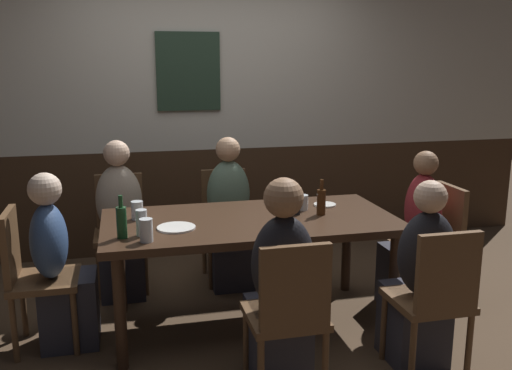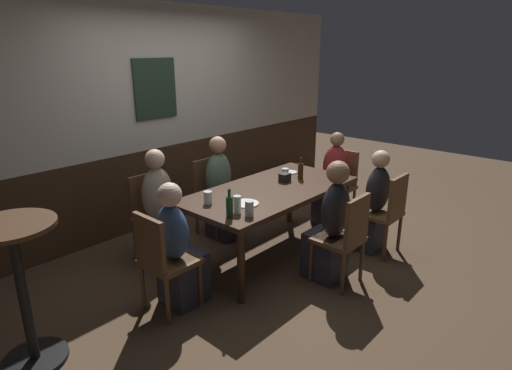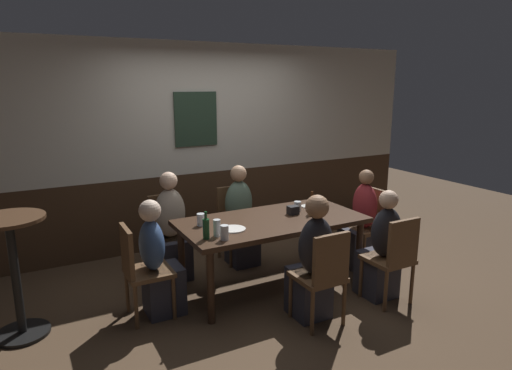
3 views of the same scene
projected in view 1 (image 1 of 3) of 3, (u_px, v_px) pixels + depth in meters
name	position (u px, v px, depth m)	size (l,w,h in m)	color
ground_plane	(250.00, 323.00, 3.80)	(12.00, 12.00, 0.00)	#4C3826
wall_back	(210.00, 110.00, 5.08)	(6.40, 0.13, 2.60)	#3D2819
dining_table	(250.00, 229.00, 3.65)	(1.89, 0.94, 0.74)	#382316
chair_head_east	(435.00, 239.00, 4.00)	(0.40, 0.40, 0.88)	brown
chair_left_far	(121.00, 225.00, 4.34)	(0.40, 0.40, 0.88)	brown
chair_right_near	(435.00, 295.00, 3.04)	(0.40, 0.40, 0.88)	brown
chair_mid_near	(289.00, 310.00, 2.85)	(0.40, 0.40, 0.88)	brown
chair_head_west	(31.00, 271.00, 3.38)	(0.40, 0.40, 0.88)	brown
chair_mid_far	(226.00, 218.00, 4.53)	(0.40, 0.40, 0.88)	brown
person_head_east	(415.00, 243.00, 3.97)	(0.37, 0.34, 1.14)	#2D2D38
person_left_far	(121.00, 231.00, 4.19)	(0.34, 0.37, 1.18)	#2D2D38
person_right_near	(420.00, 289.00, 3.20)	(0.34, 0.37, 1.11)	#2D2D38
person_mid_near	(280.00, 298.00, 3.00)	(0.34, 0.37, 1.17)	#2D2D38
person_head_west	(60.00, 274.00, 3.42)	(0.37, 0.34, 1.10)	#2D2D38
person_mid_far	(230.00, 224.00, 4.37)	(0.34, 0.37, 1.17)	#2D2D38
beer_glass_half	(142.00, 224.00, 3.26)	(0.07, 0.07, 0.16)	silver
pint_glass_amber	(302.00, 203.00, 3.83)	(0.08, 0.08, 0.10)	silver
beer_glass_tall	(137.00, 211.00, 3.60)	(0.08, 0.08, 0.12)	silver
pint_glass_stout	(146.00, 232.00, 3.16)	(0.07, 0.07, 0.13)	silver
beer_bottle_green	(122.00, 221.00, 3.21)	(0.06, 0.06, 0.25)	#194723
beer_bottle_brown	(321.00, 201.00, 3.70)	(0.06, 0.06, 0.24)	#42230F
plate_white_large	(176.00, 228.00, 3.41)	(0.24, 0.24, 0.01)	white
plate_white_small	(325.00, 205.00, 3.96)	(0.16, 0.16, 0.01)	white
condiment_caddy	(290.00, 207.00, 3.73)	(0.11, 0.09, 0.09)	black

